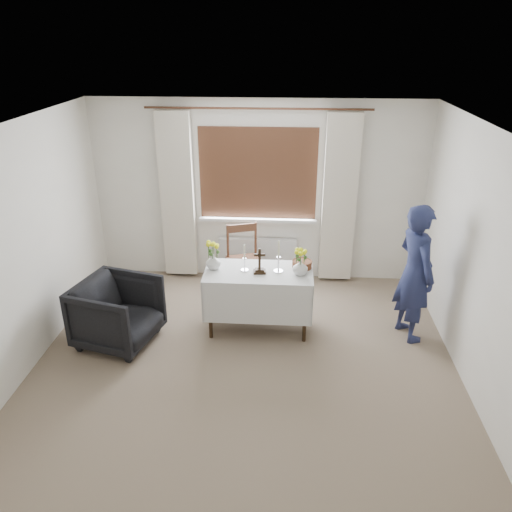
{
  "coord_description": "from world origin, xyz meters",
  "views": [
    {
      "loc": [
        0.42,
        -4.05,
        3.29
      ],
      "look_at": [
        0.08,
        0.86,
        1.04
      ],
      "focal_mm": 35.0,
      "sensor_mm": 36.0,
      "label": 1
    }
  ],
  "objects": [
    {
      "name": "wooden_chair",
      "position": [
        -0.13,
        1.88,
        0.48
      ],
      "size": [
        0.56,
        0.56,
        0.96
      ],
      "primitive_type": null,
      "rotation": [
        0.0,
        0.0,
        0.32
      ],
      "color": "#512D1C",
      "rests_on": "ground"
    },
    {
      "name": "radiator",
      "position": [
        0.0,
        2.42,
        0.3
      ],
      "size": [
        1.1,
        0.1,
        0.6
      ],
      "primitive_type": "cube",
      "color": "silver",
      "rests_on": "ground"
    },
    {
      "name": "wicker_basket",
      "position": [
        0.6,
        1.2,
        0.81
      ],
      "size": [
        0.29,
        0.29,
        0.09
      ],
      "primitive_type": "cylinder",
      "rotation": [
        0.0,
        0.0,
        -0.35
      ],
      "color": "brown",
      "rests_on": "altar_table"
    },
    {
      "name": "armchair",
      "position": [
        -1.47,
        0.68,
        0.38
      ],
      "size": [
        1.01,
        0.99,
        0.76
      ],
      "primitive_type": "imported",
      "rotation": [
        0.0,
        0.0,
        1.31
      ],
      "color": "black",
      "rests_on": "ground"
    },
    {
      "name": "candlestick_left",
      "position": [
        -0.06,
        1.07,
        0.92
      ],
      "size": [
        0.12,
        0.12,
        0.32
      ],
      "primitive_type": null,
      "rotation": [
        0.0,
        0.0,
        -0.42
      ],
      "color": "silver",
      "rests_on": "altar_table"
    },
    {
      "name": "ground",
      "position": [
        0.0,
        0.0,
        0.0
      ],
      "size": [
        5.0,
        5.0,
        0.0
      ],
      "primitive_type": "plane",
      "color": "gray",
      "rests_on": "ground"
    },
    {
      "name": "flower_vase_left",
      "position": [
        -0.42,
        1.09,
        0.85
      ],
      "size": [
        0.21,
        0.21,
        0.18
      ],
      "primitive_type": "imported",
      "rotation": [
        0.0,
        0.0,
        0.26
      ],
      "color": "silver",
      "rests_on": "altar_table"
    },
    {
      "name": "flower_vase_right",
      "position": [
        0.57,
        1.02,
        0.85
      ],
      "size": [
        0.2,
        0.2,
        0.18
      ],
      "primitive_type": "imported",
      "rotation": [
        0.0,
        0.0,
        0.19
      ],
      "color": "silver",
      "rests_on": "altar_table"
    },
    {
      "name": "person",
      "position": [
        1.85,
        1.05,
        0.8
      ],
      "size": [
        0.57,
        0.69,
        1.61
      ],
      "primitive_type": "imported",
      "rotation": [
        0.0,
        0.0,
        1.92
      ],
      "color": "navy",
      "rests_on": "ground"
    },
    {
      "name": "candlestick_right",
      "position": [
        0.32,
        1.07,
        0.95
      ],
      "size": [
        0.11,
        0.11,
        0.38
      ],
      "primitive_type": null,
      "rotation": [
        0.0,
        0.0,
        -0.02
      ],
      "color": "silver",
      "rests_on": "altar_table"
    },
    {
      "name": "altar_table",
      "position": [
        0.1,
        1.06,
        0.38
      ],
      "size": [
        1.24,
        0.64,
        0.76
      ],
      "primitive_type": "cube",
      "color": "silver",
      "rests_on": "ground"
    },
    {
      "name": "wooden_cross",
      "position": [
        0.11,
        1.02,
        0.91
      ],
      "size": [
        0.15,
        0.12,
        0.3
      ],
      "primitive_type": null,
      "rotation": [
        0.0,
        0.0,
        0.12
      ],
      "color": "black",
      "rests_on": "altar_table"
    }
  ]
}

